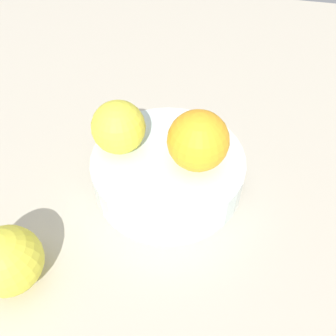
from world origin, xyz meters
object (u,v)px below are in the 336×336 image
(orange_in_bowl_0, at_px, (118,127))
(fruit_bowl, at_px, (168,171))
(orange_loose_0, at_px, (7,261))
(orange_in_bowl_1, at_px, (198,142))

(orange_in_bowl_0, bearing_deg, fruit_bowl, -96.78)
(orange_in_bowl_0, bearing_deg, orange_loose_0, 156.87)
(fruit_bowl, distance_m, orange_loose_0, 0.20)
(orange_in_bowl_0, xyz_separation_m, orange_loose_0, (-0.16, 0.07, -0.04))
(fruit_bowl, xyz_separation_m, orange_loose_0, (-0.16, 0.13, 0.01))
(fruit_bowl, relative_size, orange_in_bowl_0, 2.92)
(orange_in_bowl_0, bearing_deg, orange_in_bowl_1, -95.23)
(fruit_bowl, relative_size, orange_loose_0, 2.62)
(orange_in_bowl_0, height_order, orange_loose_0, orange_in_bowl_0)
(fruit_bowl, distance_m, orange_in_bowl_0, 0.08)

